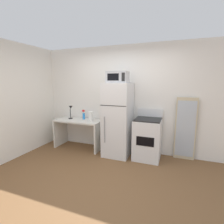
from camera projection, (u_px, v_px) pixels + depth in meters
name	position (u px, v px, depth m)	size (l,w,h in m)	color
ground_plane	(95.00, 183.00, 2.96)	(12.00, 12.00, 0.00)	brown
wall_back_white	(124.00, 99.00, 4.30)	(5.00, 0.10, 2.60)	white
desk	(79.00, 128.00, 4.50)	(1.23, 0.57, 0.75)	silver
desk_lamp	(71.00, 110.00, 4.55)	(0.14, 0.12, 0.35)	black
paper_towel_roll	(91.00, 116.00, 4.32)	(0.11, 0.11, 0.24)	white
spray_bottle	(84.00, 115.00, 4.54)	(0.06, 0.06, 0.25)	#2D8CEA
refrigerator	(118.00, 120.00, 4.02)	(0.60, 0.68, 1.70)	white
microwave	(118.00, 77.00, 3.83)	(0.46, 0.35, 0.26)	#B7B7BC
oven_range	(147.00, 138.00, 3.87)	(0.58, 0.61, 1.10)	white
leaning_mirror	(185.00, 129.00, 3.79)	(0.44, 0.03, 1.40)	#C6B793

